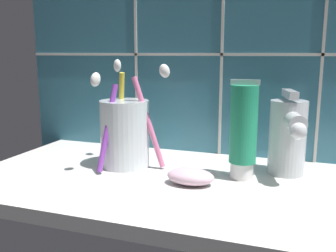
{
  "coord_description": "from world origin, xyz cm",
  "views": [
    {
      "loc": [
        15.39,
        -52.39,
        21.03
      ],
      "look_at": [
        -3.46,
        1.42,
        9.89
      ],
      "focal_mm": 40.0,
      "sensor_mm": 36.0,
      "label": 1
    }
  ],
  "objects_px": {
    "toothbrush_cup": "(125,132)",
    "sink_faucet": "(288,135)",
    "soap_bar": "(190,176)",
    "toothpaste_tube": "(243,130)"
  },
  "relations": [
    {
      "from": "toothpaste_tube",
      "to": "toothbrush_cup",
      "type": "bearing_deg",
      "value": -179.97
    },
    {
      "from": "sink_faucet",
      "to": "soap_bar",
      "type": "relative_size",
      "value": 1.9
    },
    {
      "from": "soap_bar",
      "to": "toothbrush_cup",
      "type": "bearing_deg",
      "value": 158.09
    },
    {
      "from": "toothbrush_cup",
      "to": "sink_faucet",
      "type": "xyz_separation_m",
      "value": [
        0.26,
        0.04,
        0.01
      ]
    },
    {
      "from": "toothbrush_cup",
      "to": "toothpaste_tube",
      "type": "bearing_deg",
      "value": 0.03
    },
    {
      "from": "toothpaste_tube",
      "to": "sink_faucet",
      "type": "xyz_separation_m",
      "value": [
        0.06,
        0.04,
        -0.01
      ]
    },
    {
      "from": "toothbrush_cup",
      "to": "soap_bar",
      "type": "height_order",
      "value": "toothbrush_cup"
    },
    {
      "from": "toothpaste_tube",
      "to": "soap_bar",
      "type": "distance_m",
      "value": 0.11
    },
    {
      "from": "toothpaste_tube",
      "to": "sink_faucet",
      "type": "distance_m",
      "value": 0.08
    },
    {
      "from": "soap_bar",
      "to": "toothpaste_tube",
      "type": "bearing_deg",
      "value": 38.08
    }
  ]
}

